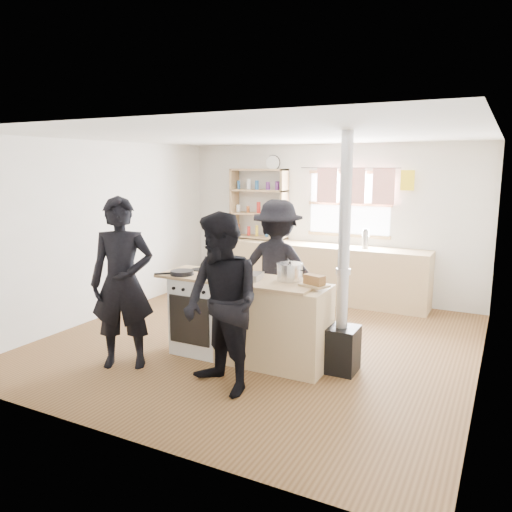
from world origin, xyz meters
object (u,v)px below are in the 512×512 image
at_px(bread_board, 314,282).
at_px(flue_heater, 342,312).
at_px(thermos, 365,239).
at_px(cooking_island, 249,319).
at_px(skillet_greens, 182,272).
at_px(person_near_right, 222,304).
at_px(person_far, 278,269).
at_px(stockpot_stove, 220,266).
at_px(stockpot_counter, 290,272).
at_px(person_near_left, 122,283).
at_px(roast_tray, 244,275).

distance_m(bread_board, flue_heater, 0.44).
height_order(thermos, cooking_island, thermos).
xyz_separation_m(thermos, skillet_greens, (-1.33, -2.94, -0.08)).
bearing_deg(cooking_island, person_near_right, -79.66).
height_order(skillet_greens, person_near_right, person_near_right).
bearing_deg(cooking_island, person_far, 93.99).
height_order(stockpot_stove, bread_board, stockpot_stove).
distance_m(thermos, stockpot_counter, 2.64).
xyz_separation_m(skillet_greens, stockpot_stove, (0.35, 0.27, 0.06)).
relative_size(stockpot_counter, person_near_right, 0.16).
xyz_separation_m(person_near_left, person_far, (1.05, 1.67, -0.05)).
bearing_deg(person_near_right, roast_tray, 127.30).
relative_size(skillet_greens, stockpot_counter, 1.30).
relative_size(stockpot_stove, stockpot_counter, 0.88).
xyz_separation_m(bread_board, flue_heater, (0.26, 0.14, -0.33)).
height_order(person_near_left, person_far, person_near_left).
bearing_deg(roast_tray, person_near_right, -76.59).
bearing_deg(person_far, person_near_right, 94.09).
relative_size(person_near_right, person_far, 1.00).
height_order(stockpot_stove, person_near_left, person_near_left).
xyz_separation_m(person_near_left, person_near_right, (1.27, -0.05, -0.05)).
relative_size(bread_board, person_near_left, 0.18).
distance_m(stockpot_counter, flue_heater, 0.70).
height_order(thermos, flue_heater, flue_heater).
bearing_deg(person_near_left, person_far, 29.37).
relative_size(thermos, stockpot_counter, 0.99).
relative_size(cooking_island, skillet_greens, 5.28).
xyz_separation_m(roast_tray, flue_heater, (1.07, 0.17, -0.32)).
distance_m(flue_heater, person_near_right, 1.33).
height_order(skillet_greens, bread_board, bread_board).
bearing_deg(flue_heater, person_near_left, -156.80).
bearing_deg(stockpot_counter, person_far, 123.11).
relative_size(person_near_left, person_near_right, 1.06).
bearing_deg(person_near_left, skillet_greens, 32.21).
xyz_separation_m(stockpot_counter, bread_board, (0.33, -0.13, -0.04)).
bearing_deg(bread_board, roast_tray, -177.95).
bearing_deg(stockpot_stove, person_near_right, -58.03).
bearing_deg(roast_tray, cooking_island, 32.97).
bearing_deg(stockpot_counter, roast_tray, -161.94).
height_order(roast_tray, person_far, person_far).
xyz_separation_m(cooking_island, stockpot_stove, (-0.43, 0.10, 0.55)).
xyz_separation_m(bread_board, person_far, (-0.83, 0.89, -0.11)).
bearing_deg(stockpot_counter, stockpot_stove, -178.01).
height_order(cooking_island, stockpot_stove, stockpot_stove).
relative_size(cooking_island, stockpot_counter, 6.88).
xyz_separation_m(thermos, cooking_island, (-0.56, -2.77, -0.58)).
relative_size(stockpot_stove, flue_heater, 0.10).
relative_size(thermos, flue_heater, 0.11).
distance_m(thermos, bread_board, 2.78).
relative_size(roast_tray, stockpot_stove, 1.61).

